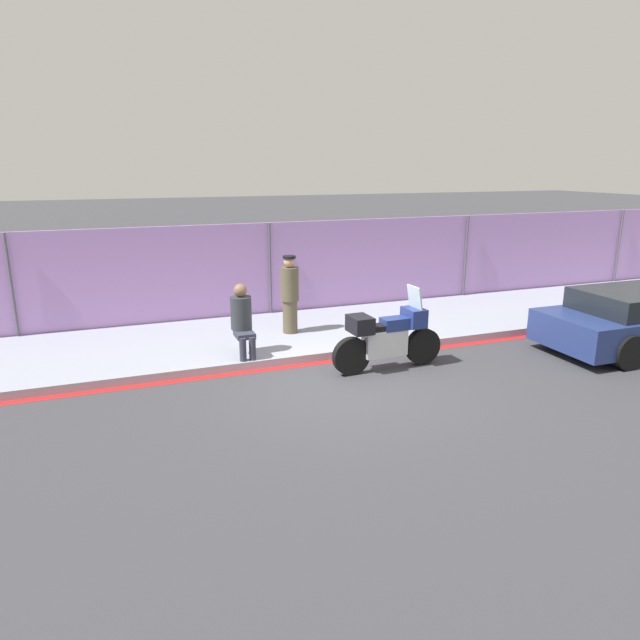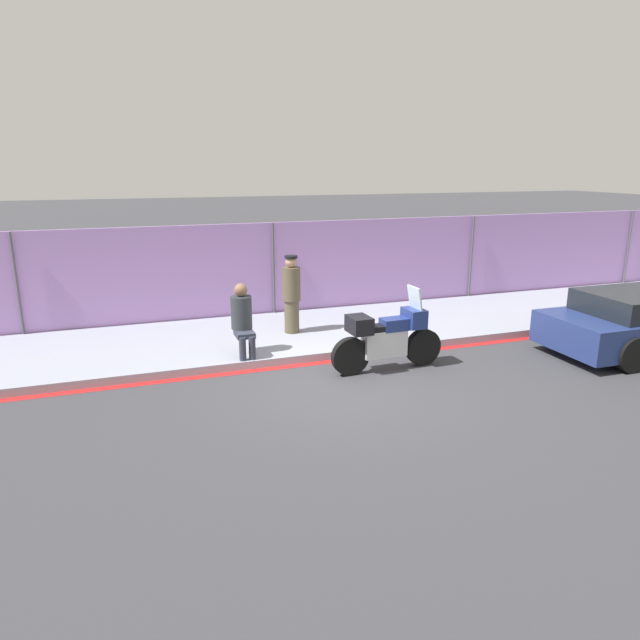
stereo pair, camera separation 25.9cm
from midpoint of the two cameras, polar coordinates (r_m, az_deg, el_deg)
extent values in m
plane|color=#38383D|center=(9.92, 1.78, -6.41)|extent=(120.00, 120.00, 0.00)
cube|color=#8E93A3|center=(12.49, -3.36, -1.42)|extent=(41.22, 3.35, 0.16)
cube|color=red|center=(10.93, -0.55, -4.30)|extent=(41.22, 0.18, 0.01)
cube|color=#AD7FC6|center=(13.89, -5.64, 4.86)|extent=(39.16, 0.08, 2.34)
cylinder|color=#4C4C51|center=(13.48, -28.92, 2.70)|extent=(0.05, 0.05, 2.34)
cylinder|color=#4C4C51|center=(13.80, -5.53, 4.79)|extent=(0.05, 0.05, 2.34)
cylinder|color=#4C4C51|center=(16.14, 13.91, 5.94)|extent=(0.05, 0.05, 2.34)
cylinder|color=#4C4C51|center=(19.81, 27.36, 6.35)|extent=(0.05, 0.05, 2.34)
cylinder|color=black|center=(10.92, 9.57, -2.62)|extent=(0.70, 0.16, 0.70)
cylinder|color=black|center=(10.23, 2.42, -3.65)|extent=(0.70, 0.16, 0.70)
cube|color=silver|center=(10.46, 5.78, -2.25)|extent=(0.83, 0.31, 0.50)
cube|color=navy|center=(10.47, 6.84, -0.35)|extent=(0.53, 0.32, 0.22)
cube|color=black|center=(10.34, 5.39, -0.74)|extent=(0.61, 0.30, 0.10)
cube|color=navy|center=(10.64, 8.68, 0.28)|extent=(0.34, 0.49, 0.34)
cube|color=silver|center=(10.55, 8.76, 2.28)|extent=(0.12, 0.42, 0.42)
cube|color=black|center=(10.13, 3.30, -0.45)|extent=(0.38, 0.52, 0.30)
cylinder|color=brown|center=(12.26, -3.61, 0.36)|extent=(0.32, 0.32, 0.71)
cylinder|color=brown|center=(12.10, -3.67, 3.61)|extent=(0.39, 0.39, 0.71)
sphere|color=tan|center=(12.01, -3.71, 5.83)|extent=(0.24, 0.24, 0.24)
cylinder|color=black|center=(12.00, -3.72, 6.31)|extent=(0.28, 0.28, 0.05)
cylinder|color=#2D3342|center=(10.60, -8.41, -2.95)|extent=(0.13, 0.13, 0.44)
cylinder|color=#2D3342|center=(10.64, -7.47, -2.85)|extent=(0.13, 0.13, 0.44)
cube|color=#2D3342|center=(10.76, -8.25, -1.44)|extent=(0.34, 0.44, 0.10)
cylinder|color=#2D3338|center=(10.87, -8.58, 0.71)|extent=(0.40, 0.40, 0.62)
sphere|color=brown|center=(10.77, -8.67, 2.95)|extent=(0.25, 0.25, 0.25)
cube|color=black|center=(13.07, 28.87, 1.75)|extent=(2.42, 1.62, 0.42)
cylinder|color=black|center=(13.01, 22.35, -0.73)|extent=(0.67, 0.23, 0.67)
cylinder|color=black|center=(11.86, 27.89, -2.86)|extent=(0.67, 0.23, 0.67)
camera|label=1|loc=(0.13, -90.69, -0.19)|focal=32.00mm
camera|label=2|loc=(0.13, 89.31, 0.19)|focal=32.00mm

